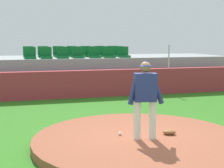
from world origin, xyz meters
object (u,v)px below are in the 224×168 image
object	(u,v)px
stadium_chair_1	(46,55)
stadium_chair_18	(86,53)
stadium_chair_4	(95,54)
stadium_chair_20	(113,53)
stadium_chair_0	(30,55)
stadium_chair_12	(104,53)
stadium_chair_8	(44,54)
stadium_chair_15	(43,53)
stadium_chair_6	(124,54)
stadium_chair_10	(75,54)
pitcher	(145,94)
stadium_chair_11	(90,54)
stadium_chair_14	(28,53)
stadium_chair_17	(72,53)
stadium_chair_3	(78,55)
stadium_chair_7	(29,54)
stadium_chair_16	(58,53)
stadium_chair_19	(100,53)
stadium_chair_2	(63,55)
fielding_glove	(169,132)
stadium_chair_5	(109,54)
baseball	(120,134)
stadium_chair_13	(118,53)
stadium_chair_9	(60,54)

from	to	relation	value
stadium_chair_1	stadium_chair_18	world-z (taller)	same
stadium_chair_4	stadium_chair_20	xyz separation A→B (m)	(1.35, 1.81, 0.00)
stadium_chair_0	stadium_chair_12	size ratio (longest dim) A/B	1.00
stadium_chair_0	stadium_chair_8	size ratio (longest dim) A/B	1.00
stadium_chair_15	stadium_chair_18	size ratio (longest dim) A/B	1.00
stadium_chair_6	stadium_chair_10	xyz separation A→B (m)	(-2.10, 0.91, 0.00)
pitcher	stadium_chair_11	bearing A→B (deg)	95.39
stadium_chair_14	stadium_chair_17	world-z (taller)	same
stadium_chair_14	stadium_chair_8	bearing A→B (deg)	128.74
stadium_chair_3	stadium_chair_12	bearing A→B (deg)	-148.32
stadium_chair_7	stadium_chair_16	xyz separation A→B (m)	(1.39, 0.90, 0.00)
stadium_chair_19	stadium_chair_7	bearing A→B (deg)	15.06
stadium_chair_1	stadium_chair_17	world-z (taller)	same
stadium_chair_2	stadium_chair_11	bearing A→B (deg)	-147.49
stadium_chair_1	stadium_chair_12	world-z (taller)	same
stadium_chair_4	stadium_chair_19	xyz separation A→B (m)	(0.67, 1.82, 0.00)
stadium_chair_0	stadium_chair_8	world-z (taller)	same
stadium_chair_3	stadium_chair_17	bearing A→B (deg)	-89.79
stadium_chair_2	fielding_glove	bearing A→B (deg)	100.29
stadium_chair_3	stadium_chair_20	distance (m)	2.76
stadium_chair_0	stadium_chair_19	xyz separation A→B (m)	(3.48, 1.83, 0.00)
stadium_chair_7	stadium_chair_16	world-z (taller)	same
stadium_chair_5	stadium_chair_10	bearing A→B (deg)	-33.76
stadium_chair_1	stadium_chair_11	bearing A→B (deg)	-156.62
stadium_chair_1	stadium_chair_5	size ratio (longest dim) A/B	1.00
stadium_chair_11	stadium_chair_12	world-z (taller)	same
stadium_chair_19	stadium_chair_3	bearing A→B (deg)	51.75
stadium_chair_0	stadium_chair_1	world-z (taller)	same
stadium_chair_1	stadium_chair_14	size ratio (longest dim) A/B	1.00
stadium_chair_19	stadium_chair_15	bearing A→B (deg)	0.34
stadium_chair_0	stadium_chair_5	size ratio (longest dim) A/B	1.00
stadium_chair_4	stadium_chair_14	distance (m)	3.34
stadium_chair_20	stadium_chair_19	bearing A→B (deg)	-0.93
fielding_glove	stadium_chair_16	distance (m)	9.86
stadium_chair_1	stadium_chair_15	size ratio (longest dim) A/B	1.00
stadium_chair_4	stadium_chair_10	size ratio (longest dim) A/B	1.00
stadium_chair_4	stadium_chair_1	bearing A→B (deg)	0.95
stadium_chair_14	baseball	bearing A→B (deg)	100.42
stadium_chair_0	stadium_chair_6	world-z (taller)	same
stadium_chair_1	stadium_chair_16	xyz separation A→B (m)	(0.72, 1.82, 0.00)
stadium_chair_13	stadium_chair_19	bearing A→B (deg)	-51.84
stadium_chair_13	pitcher	bearing A→B (deg)	77.06
stadium_chair_11	stadium_chair_20	xyz separation A→B (m)	(1.40, 0.94, 0.00)
stadium_chair_13	stadium_chair_6	bearing A→B (deg)	89.12
stadium_chair_9	stadium_chair_0	bearing A→B (deg)	32.36
stadium_chair_1	stadium_chair_15	distance (m)	1.84
baseball	stadium_chair_17	world-z (taller)	stadium_chair_17
stadium_chair_16	stadium_chair_19	distance (m)	2.09
stadium_chair_10	stadium_chair_17	xyz separation A→B (m)	(-0.02, 0.89, 0.00)
stadium_chair_10	stadium_chair_19	xyz separation A→B (m)	(1.40, 0.91, 0.00)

